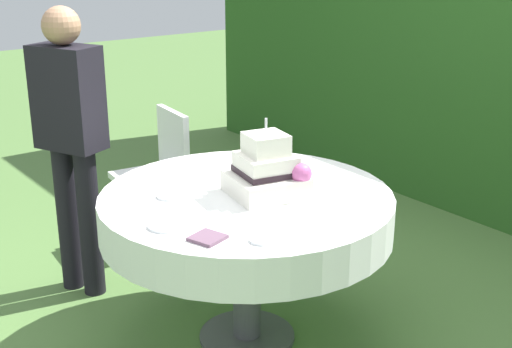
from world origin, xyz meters
The scene contains 10 objects.
ground_plane centered at (0.00, 0.00, 0.00)m, with size 20.00×20.00×0.00m, color #547A3D.
cake_table centered at (0.00, 0.00, 0.68)m, with size 1.39×1.39×0.78m.
wedding_cake centered at (0.06, 0.08, 0.89)m, with size 0.38×0.38×0.37m.
serving_plate_near centered at (-0.19, 0.33, 0.78)m, with size 0.12×0.12×0.01m, color white.
serving_plate_far centered at (-0.18, -0.31, 0.78)m, with size 0.12×0.12×0.01m, color white.
serving_plate_left centered at (0.47, -0.27, 0.78)m, with size 0.10×0.10×0.01m, color white.
serving_plate_right centered at (0.11, -0.50, 0.78)m, with size 0.15×0.15×0.01m, color white.
napkin_stack centered at (0.32, -0.43, 0.79)m, with size 0.12×0.12×0.01m, color #6B4C60.
garden_chair centered at (-1.26, 0.24, 0.54)m, with size 0.44×0.44×0.89m.
standing_person centered at (-0.98, -0.44, 0.93)m, with size 0.41×0.33×1.60m.
Camera 1 is at (2.47, -1.81, 1.94)m, focal length 48.70 mm.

